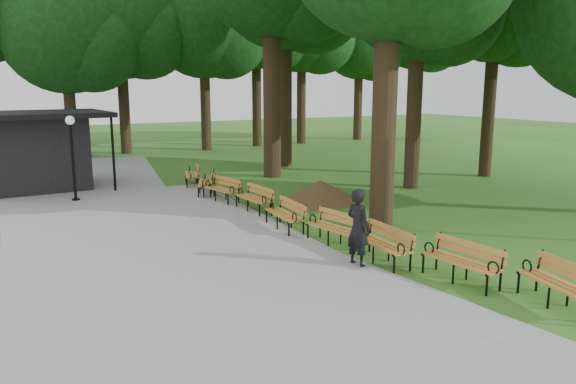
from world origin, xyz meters
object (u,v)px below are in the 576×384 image
bench_1 (461,262)px  bench_6 (221,189)px  bench_0 (559,285)px  bench_8 (192,175)px  bench_5 (253,199)px  person (358,228)px  dirt_mound (320,191)px  kiosk (33,151)px  bench_4 (284,215)px  lamp_post (71,140)px  bench_2 (381,244)px  bench_7 (205,183)px  bench_3 (335,229)px

bench_1 → bench_6: bearing=-178.2°
bench_0 → bench_8: (-1.69, 15.67, 0.00)m
bench_5 → bench_6: 2.07m
bench_6 → person: bearing=-9.6°
dirt_mound → bench_5: size_ratio=1.38×
kiosk → bench_4: bearing=-63.9°
person → lamp_post: 11.75m
bench_2 → bench_7: bearing=-172.1°
lamp_post → bench_8: (4.75, 1.14, -1.77)m
kiosk → bench_8: size_ratio=2.60×
bench_3 → bench_8: 10.22m
dirt_mound → bench_7: (-3.07, 3.33, 0.05)m
dirt_mound → bench_5: 2.75m
bench_7 → bench_0: bearing=31.3°
bench_1 → bench_8: same height
kiosk → bench_2: size_ratio=2.60×
kiosk → bench_0: kiosk is taller
bench_1 → bench_4: bearing=-173.3°
bench_3 → bench_1: bearing=3.9°
dirt_mound → bench_7: bench_7 is taller
bench_3 → bench_8: bearing=173.0°
person → lamp_post: bearing=13.5°
bench_0 → bench_2: size_ratio=1.00×
bench_0 → bench_6: size_ratio=1.00×
lamp_post → dirt_mound: size_ratio=1.17×
person → bench_0: size_ratio=0.96×
lamp_post → bench_5: 6.91m
bench_0 → bench_8: bearing=-161.4°
person → bench_4: size_ratio=0.96×
bench_3 → bench_0: bearing=5.3°
lamp_post → bench_7: size_ratio=1.61×
bench_0 → bench_4: (-1.78, 7.45, 0.00)m
dirt_mound → bench_6: 3.56m
person → bench_2: (0.65, -0.04, -0.47)m
bench_3 → lamp_post: bearing=-159.7°
dirt_mound → bench_6: (-3.06, 1.82, 0.05)m
bench_0 → dirt_mound: bearing=-174.1°
person → bench_5: 6.20m
bench_3 → bench_7: bearing=174.8°
dirt_mound → bench_8: (-2.87, 5.48, 0.05)m
bench_2 → bench_8: same height
bench_1 → lamp_post: bearing=-160.7°
bench_6 → lamp_post: bearing=-128.7°
lamp_post → bench_8: bearing=13.5°
bench_2 → bench_8: 11.93m
person → bench_1: (1.28, -1.90, -0.47)m
bench_2 → bench_6: bearing=-171.4°
lamp_post → bench_1: 14.04m
bench_3 → bench_8: (-0.31, 10.22, 0.00)m
lamp_post → bench_7: 4.98m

